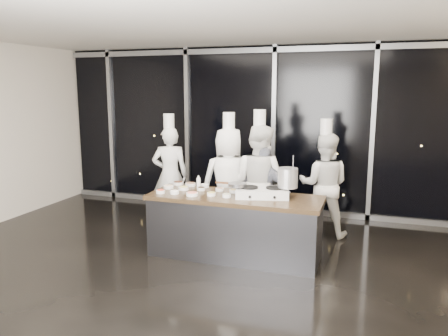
% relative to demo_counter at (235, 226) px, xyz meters
% --- Properties ---
extents(ground, '(9.00, 9.00, 0.00)m').
position_rel_demo_counter_xyz_m(ground, '(0.00, -0.90, -0.45)').
color(ground, black).
rests_on(ground, ground).
extents(room_shell, '(9.02, 7.02, 3.21)m').
position_rel_demo_counter_xyz_m(room_shell, '(0.18, -0.90, 1.79)').
color(room_shell, beige).
rests_on(room_shell, ground).
extents(window_wall, '(8.90, 0.11, 3.20)m').
position_rel_demo_counter_xyz_m(window_wall, '(0.00, 2.53, 1.14)').
color(window_wall, black).
rests_on(window_wall, ground).
extents(demo_counter, '(2.46, 0.86, 0.90)m').
position_rel_demo_counter_xyz_m(demo_counter, '(0.00, 0.00, 0.00)').
color(demo_counter, '#323237').
rests_on(demo_counter, ground).
extents(stove, '(0.81, 0.61, 0.14)m').
position_rel_demo_counter_xyz_m(stove, '(0.38, 0.07, 0.51)').
color(stove, silver).
rests_on(stove, demo_counter).
extents(frying_pan, '(0.47, 0.32, 0.04)m').
position_rel_demo_counter_xyz_m(frying_pan, '(0.03, 0.01, 0.61)').
color(frying_pan, slate).
rests_on(frying_pan, stove).
extents(stock_pot, '(0.33, 0.33, 0.27)m').
position_rel_demo_counter_xyz_m(stock_pot, '(0.72, 0.15, 0.72)').
color(stock_pot, silver).
rests_on(stock_pot, stove).
extents(prep_bowls, '(1.40, 0.76, 0.05)m').
position_rel_demo_counter_xyz_m(prep_bowls, '(-0.64, 0.09, 0.47)').
color(prep_bowls, white).
rests_on(prep_bowls, demo_counter).
extents(squeeze_bottle, '(0.06, 0.06, 0.21)m').
position_rel_demo_counter_xyz_m(squeeze_bottle, '(-0.65, 0.23, 0.55)').
color(squeeze_bottle, white).
rests_on(squeeze_bottle, demo_counter).
extents(chef_far_left, '(0.74, 0.62, 1.96)m').
position_rel_demo_counter_xyz_m(chef_far_left, '(-1.59, 1.22, 0.43)').
color(chef_far_left, silver).
rests_on(chef_far_left, ground).
extents(chef_left, '(1.03, 0.85, 2.03)m').
position_rel_demo_counter_xyz_m(chef_left, '(-0.36, 0.83, 0.46)').
color(chef_left, silver).
rests_on(chef_left, ground).
extents(chef_center, '(1.06, 0.93, 2.07)m').
position_rel_demo_counter_xyz_m(chef_center, '(0.13, 0.88, 0.48)').
color(chef_center, silver).
rests_on(chef_center, ground).
extents(guest, '(0.92, 0.46, 1.51)m').
position_rel_demo_counter_xyz_m(guest, '(0.24, 0.81, 0.30)').
color(guest, '#131B35').
rests_on(guest, ground).
extents(chef_right, '(0.85, 0.67, 1.92)m').
position_rel_demo_counter_xyz_m(chef_right, '(1.09, 1.37, 0.40)').
color(chef_right, silver).
rests_on(chef_right, ground).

